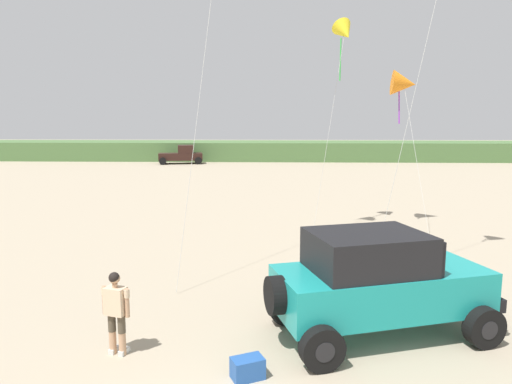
# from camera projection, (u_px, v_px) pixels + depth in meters

# --- Properties ---
(dune_ridge) EXTENTS (90.00, 8.13, 2.11)m
(dune_ridge) POSITION_uv_depth(u_px,v_px,m) (294.00, 151.00, 55.72)
(dune_ridge) COLOR #4C703D
(dune_ridge) RESTS_ON ground_plane
(jeep) EXTENTS (5.02, 3.52, 2.26)m
(jeep) POSITION_uv_depth(u_px,v_px,m) (378.00, 281.00, 9.80)
(jeep) COLOR teal
(jeep) RESTS_ON ground_plane
(person_watching) EXTENTS (0.60, 0.39, 1.67)m
(person_watching) POSITION_uv_depth(u_px,v_px,m) (116.00, 308.00, 9.04)
(person_watching) COLOR tan
(person_watching) RESTS_ON ground_plane
(cooler_box) EXTENTS (0.66, 0.56, 0.38)m
(cooler_box) POSITION_uv_depth(u_px,v_px,m) (248.00, 368.00, 8.28)
(cooler_box) COLOR #23519E
(cooler_box) RESTS_ON ground_plane
(distant_pickup) EXTENTS (4.89, 3.22, 1.98)m
(distant_pickup) POSITION_uv_depth(u_px,v_px,m) (182.00, 155.00, 50.11)
(distant_pickup) COLOR black
(distant_pickup) RESTS_ON ground_plane
(kite_pink_ribbon) EXTENTS (1.15, 3.64, 6.66)m
(kite_pink_ribbon) POSITION_uv_depth(u_px,v_px,m) (404.00, 84.00, 19.48)
(kite_pink_ribbon) COLOR orange
(kite_pink_ribbon) RESTS_ON ground_plane
(kite_black_sled) EXTENTS (2.00, 2.57, 8.74)m
(kite_black_sled) POSITION_uv_depth(u_px,v_px,m) (345.00, 32.00, 19.01)
(kite_black_sled) COLOR yellow
(kite_black_sled) RESTS_ON ground_plane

